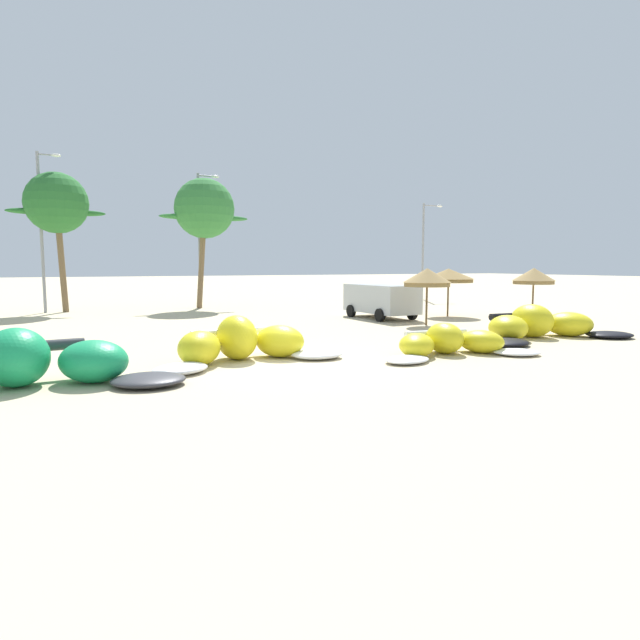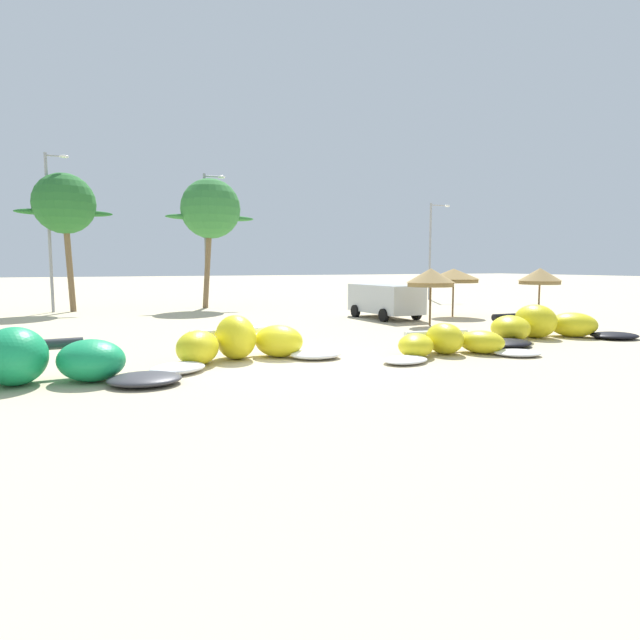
{
  "view_description": "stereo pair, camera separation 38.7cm",
  "coord_description": "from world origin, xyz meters",
  "views": [
    {
      "loc": [
        -5.97,
        -14.47,
        2.89
      ],
      "look_at": [
        1.89,
        2.0,
        1.0
      ],
      "focal_mm": 29.68,
      "sensor_mm": 36.0,
      "label": 1
    },
    {
      "loc": [
        -5.62,
        -14.64,
        2.89
      ],
      "look_at": [
        1.89,
        2.0,
        1.0
      ],
      "focal_mm": 29.68,
      "sensor_mm": 36.0,
      "label": 2
    }
  ],
  "objects": [
    {
      "name": "kite_left_of_center",
      "position": [
        5.13,
        -0.97,
        0.39
      ],
      "size": [
        5.75,
        2.95,
        1.01
      ],
      "color": "white",
      "rests_on": "ground"
    },
    {
      "name": "lamppost_west_center",
      "position": [
        -7.18,
        21.82,
        5.31
      ],
      "size": [
        1.38,
        0.24,
        9.63
      ],
      "color": "gray",
      "rests_on": "ground"
    },
    {
      "name": "beach_umbrella_near_palms",
      "position": [
        17.82,
        7.33,
        2.29
      ],
      "size": [
        2.33,
        2.33,
        2.74
      ],
      "color": "brown",
      "rests_on": "ground"
    },
    {
      "name": "beach_umbrella_middle",
      "position": [
        13.46,
        9.39,
        2.32
      ],
      "size": [
        2.85,
        2.85,
        2.71
      ],
      "color": "brown",
      "rests_on": "ground"
    },
    {
      "name": "palm_left_of_gap",
      "position": [
        -6.37,
        21.82,
        6.59
      ],
      "size": [
        5.53,
        3.68,
        8.5
      ],
      "color": "brown",
      "rests_on": "ground"
    },
    {
      "name": "kite_center",
      "position": [
        10.9,
        0.61,
        0.51
      ],
      "size": [
        7.49,
        3.53,
        1.33
      ],
      "color": "black",
      "rests_on": "ground"
    },
    {
      "name": "kite_far_left",
      "position": [
        -7.12,
        -0.54,
        0.54
      ],
      "size": [
        7.56,
        3.79,
        1.42
      ],
      "color": "#333338",
      "rests_on": "ground"
    },
    {
      "name": "lamppost_east",
      "position": [
        21.45,
        22.39,
        4.58
      ],
      "size": [
        2.02,
        0.24,
        8.06
      ],
      "color": "gray",
      "rests_on": "ground"
    },
    {
      "name": "lamppost_east_center",
      "position": [
        2.32,
        21.61,
        5.02
      ],
      "size": [
        1.53,
        0.24,
        9.02
      ],
      "color": "gray",
      "rests_on": "ground"
    },
    {
      "name": "ground_plane",
      "position": [
        0.0,
        0.0,
        0.0
      ],
      "size": [
        260.0,
        260.0,
        0.0
      ],
      "primitive_type": "plane",
      "color": "beige"
    },
    {
      "name": "beach_umbrella_near_van",
      "position": [
        9.61,
        6.24,
        2.31
      ],
      "size": [
        2.3,
        2.3,
        2.75
      ],
      "color": "brown",
      "rests_on": "ground"
    },
    {
      "name": "parked_van",
      "position": [
        9.43,
        10.19,
        1.09
      ],
      "size": [
        2.44,
        4.7,
        1.84
      ],
      "color": "#B2B7BC",
      "rests_on": "ground"
    },
    {
      "name": "kite_left",
      "position": [
        -1.31,
        0.85,
        0.52
      ],
      "size": [
        6.18,
        3.2,
        1.37
      ],
      "color": "white",
      "rests_on": "ground"
    },
    {
      "name": "palm_center_left",
      "position": [
        2.5,
        21.23,
        6.62
      ],
      "size": [
        5.98,
        3.98,
        8.67
      ],
      "color": "brown",
      "rests_on": "ground"
    }
  ]
}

